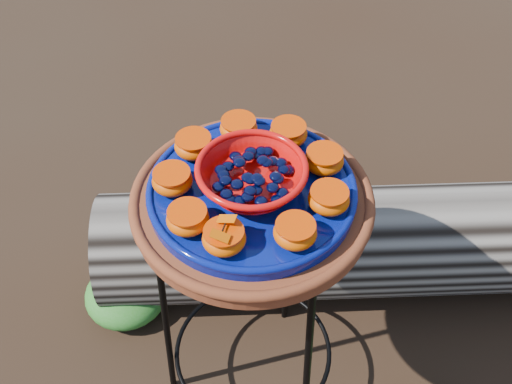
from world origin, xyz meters
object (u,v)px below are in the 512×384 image
at_px(terracotta_saucer, 252,204).
at_px(red_bowl, 252,177).
at_px(cobalt_plate, 252,192).
at_px(driftwood_log, 400,240).
at_px(plant_stand, 253,308).

distance_m(terracotta_saucer, red_bowl, 0.07).
xyz_separation_m(cobalt_plate, red_bowl, (0.00, 0.00, 0.04)).
bearing_deg(driftwood_log, red_bowl, -116.12).
relative_size(terracotta_saucer, red_bowl, 2.33).
xyz_separation_m(terracotta_saucer, red_bowl, (0.00, 0.00, 0.07)).
xyz_separation_m(terracotta_saucer, cobalt_plate, (0.00, 0.00, 0.03)).
bearing_deg(driftwood_log, terracotta_saucer, -116.12).
distance_m(cobalt_plate, driftwood_log, 0.81).
relative_size(plant_stand, cobalt_plate, 1.76).
relative_size(terracotta_saucer, cobalt_plate, 1.17).
distance_m(plant_stand, terracotta_saucer, 0.37).
height_order(cobalt_plate, driftwood_log, cobalt_plate).
xyz_separation_m(plant_stand, terracotta_saucer, (0.00, 0.00, 0.37)).
distance_m(plant_stand, driftwood_log, 0.59).
bearing_deg(plant_stand, cobalt_plate, 0.00).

